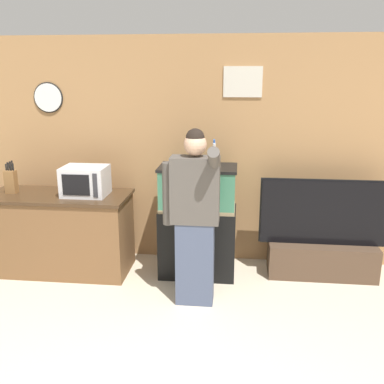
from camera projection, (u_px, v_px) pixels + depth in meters
wall_back_paneled at (195, 152)px, 4.97m from camera, size 10.00×0.08×2.60m
counter_island at (61, 233)px, 4.82m from camera, size 1.57×0.68×0.90m
microwave at (85, 181)px, 4.63m from camera, size 0.47×0.37×0.32m
knife_block at (11, 181)px, 4.72m from camera, size 0.12×0.09×0.36m
aquarium_on_stand at (198, 221)px, 4.69m from camera, size 0.83×0.48×1.24m
tv_on_stand at (322, 248)px, 4.73m from camera, size 1.40×0.40×1.10m
person_standing at (194, 216)px, 4.01m from camera, size 0.54×0.41×1.72m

